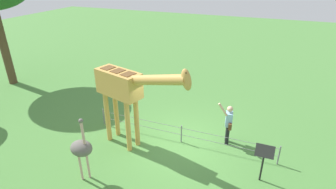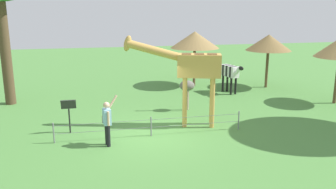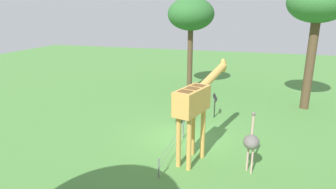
% 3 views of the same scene
% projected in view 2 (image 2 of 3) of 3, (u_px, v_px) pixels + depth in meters
% --- Properties ---
extents(ground_plane, '(60.00, 60.00, 0.00)m').
position_uv_depth(ground_plane, '(151.00, 135.00, 13.47)').
color(ground_plane, '#4C843D').
extents(giraffe, '(3.87, 1.54, 3.67)m').
position_uv_depth(giraffe, '(191.00, 69.00, 14.06)').
color(giraffe, gold).
rests_on(giraffe, ground_plane).
extents(visitor, '(0.58, 0.57, 1.76)m').
position_uv_depth(visitor, '(107.00, 121.00, 12.28)').
color(visitor, black).
rests_on(visitor, ground_plane).
extents(zebra, '(0.71, 1.82, 1.66)m').
position_uv_depth(zebra, '(230.00, 73.00, 19.69)').
color(zebra, black).
rests_on(zebra, ground_plane).
extents(ostrich, '(0.70, 0.56, 2.25)m').
position_uv_depth(ostrich, '(187.00, 86.00, 16.41)').
color(ostrich, '#CC9E93').
rests_on(ostrich, ground_plane).
extents(shade_hut_far, '(2.64, 2.64, 3.14)m').
position_uv_depth(shade_hut_far, '(269.00, 43.00, 20.78)').
color(shade_hut_far, brown).
rests_on(shade_hut_far, ground_plane).
extents(shade_hut_aside, '(2.92, 2.92, 3.29)m').
position_uv_depth(shade_hut_aside, '(195.00, 40.00, 21.21)').
color(shade_hut_aside, brown).
rests_on(shade_hut_aside, ground_plane).
extents(info_sign, '(0.56, 0.21, 1.32)m').
position_uv_depth(info_sign, '(69.00, 109.00, 13.53)').
color(info_sign, black).
rests_on(info_sign, ground_plane).
extents(wire_fence, '(7.05, 0.05, 0.75)m').
position_uv_depth(wire_fence, '(151.00, 126.00, 13.31)').
color(wire_fence, slate).
rests_on(wire_fence, ground_plane).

